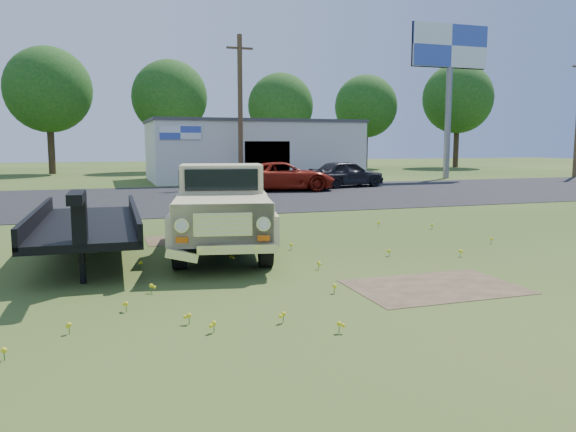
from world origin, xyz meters
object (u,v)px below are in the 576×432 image
object	(u,v)px
billboard	(450,60)
red_pickup	(284,177)
dark_sedan	(346,174)
vintage_pickup_truck	(222,208)
flatbed_trailer	(87,219)

from	to	relation	value
billboard	red_pickup	world-z (taller)	billboard
dark_sedan	vintage_pickup_truck	bearing A→B (deg)	137.61
red_pickup	vintage_pickup_truck	bearing A→B (deg)	165.42
dark_sedan	red_pickup	bearing A→B (deg)	97.29
vintage_pickup_truck	red_pickup	size ratio (longest dim) A/B	1.05
vintage_pickup_truck	red_pickup	world-z (taller)	vintage_pickup_truck
billboard	red_pickup	size ratio (longest dim) A/B	1.99
billboard	vintage_pickup_truck	size ratio (longest dim) A/B	1.91
dark_sedan	billboard	bearing A→B (deg)	-72.82
flatbed_trailer	red_pickup	distance (m)	18.48
billboard	red_pickup	bearing A→B (deg)	-155.85
billboard	dark_sedan	size ratio (longest dim) A/B	2.42
flatbed_trailer	dark_sedan	size ratio (longest dim) A/B	1.43
red_pickup	dark_sedan	distance (m)	4.50
flatbed_trailer	billboard	bearing A→B (deg)	43.46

